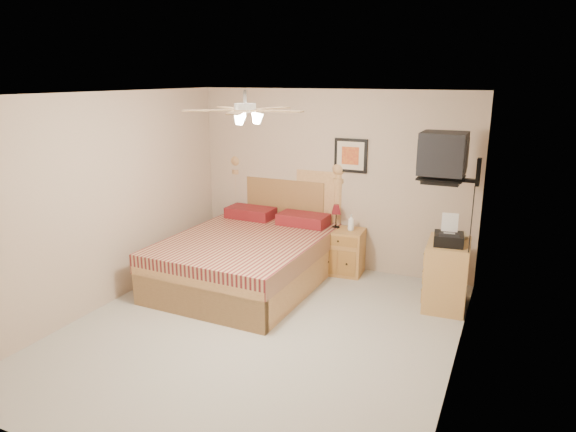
% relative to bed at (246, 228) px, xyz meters
% --- Properties ---
extents(floor, '(4.50, 4.50, 0.00)m').
position_rel_bed_xyz_m(floor, '(0.76, -1.12, -0.76)').
color(floor, '#A09C90').
rests_on(floor, ground).
extents(ceiling, '(4.00, 4.50, 0.04)m').
position_rel_bed_xyz_m(ceiling, '(0.76, -1.12, 1.74)').
color(ceiling, white).
rests_on(ceiling, ground).
extents(wall_back, '(4.00, 0.04, 2.50)m').
position_rel_bed_xyz_m(wall_back, '(0.76, 1.13, 0.49)').
color(wall_back, tan).
rests_on(wall_back, ground).
extents(wall_front, '(4.00, 0.04, 2.50)m').
position_rel_bed_xyz_m(wall_front, '(0.76, -3.37, 0.49)').
color(wall_front, tan).
rests_on(wall_front, ground).
extents(wall_left, '(0.04, 4.50, 2.50)m').
position_rel_bed_xyz_m(wall_left, '(-1.24, -1.12, 0.49)').
color(wall_left, tan).
rests_on(wall_left, ground).
extents(wall_right, '(0.04, 4.50, 2.50)m').
position_rel_bed_xyz_m(wall_right, '(2.76, -1.12, 0.49)').
color(wall_right, tan).
rests_on(wall_right, ground).
extents(bed, '(1.84, 2.39, 1.52)m').
position_rel_bed_xyz_m(bed, '(0.00, 0.00, 0.00)').
color(bed, '#B17F47').
rests_on(bed, ground).
extents(nightstand, '(0.61, 0.47, 0.63)m').
position_rel_bed_xyz_m(nightstand, '(1.02, 0.88, -0.45)').
color(nightstand, '#A97532').
rests_on(nightstand, ground).
extents(table_lamp, '(0.23, 0.23, 0.33)m').
position_rel_bed_xyz_m(table_lamp, '(0.90, 0.94, 0.03)').
color(table_lamp, maroon).
rests_on(table_lamp, nightstand).
extents(lotion_bottle, '(0.09, 0.09, 0.22)m').
position_rel_bed_xyz_m(lotion_bottle, '(1.13, 0.90, -0.02)').
color(lotion_bottle, white).
rests_on(lotion_bottle, nightstand).
extents(framed_picture, '(0.46, 0.04, 0.46)m').
position_rel_bed_xyz_m(framed_picture, '(1.03, 1.11, 0.86)').
color(framed_picture, black).
rests_on(framed_picture, wall_back).
extents(dresser, '(0.52, 0.71, 0.80)m').
position_rel_bed_xyz_m(dresser, '(2.49, 0.36, -0.36)').
color(dresser, '#B98C42').
rests_on(dresser, ground).
extents(fax_machine, '(0.37, 0.38, 0.34)m').
position_rel_bed_xyz_m(fax_machine, '(2.49, 0.26, 0.22)').
color(fax_machine, black).
rests_on(fax_machine, dresser).
extents(magazine_lower, '(0.30, 0.34, 0.03)m').
position_rel_bed_xyz_m(magazine_lower, '(2.44, 0.58, 0.06)').
color(magazine_lower, beige).
rests_on(magazine_lower, dresser).
extents(magazine_upper, '(0.24, 0.29, 0.02)m').
position_rel_bed_xyz_m(magazine_upper, '(2.47, 0.57, 0.08)').
color(magazine_upper, tan).
rests_on(magazine_upper, magazine_lower).
extents(wall_tv, '(0.56, 0.46, 0.58)m').
position_rel_bed_xyz_m(wall_tv, '(2.51, 0.22, 1.05)').
color(wall_tv, black).
rests_on(wall_tv, wall_right).
extents(ceiling_fan, '(1.14, 1.14, 0.28)m').
position_rel_bed_xyz_m(ceiling_fan, '(0.76, -1.32, 1.60)').
color(ceiling_fan, white).
rests_on(ceiling_fan, ceiling).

